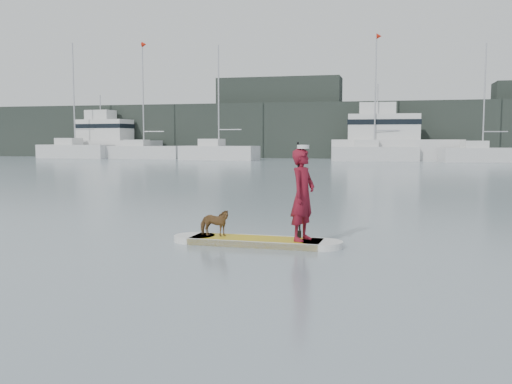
% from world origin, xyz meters
% --- Properties ---
extents(ground, '(140.00, 140.00, 0.00)m').
position_xyz_m(ground, '(0.00, 0.00, 0.00)').
color(ground, slate).
rests_on(ground, ground).
extents(paddleboard, '(3.30, 0.90, 0.12)m').
position_xyz_m(paddleboard, '(0.21, -0.37, 0.06)').
color(paddleboard, gold).
rests_on(paddleboard, ground).
extents(paddler, '(0.58, 0.71, 1.70)m').
position_xyz_m(paddler, '(1.10, -0.41, 0.97)').
color(paddler, maroon).
rests_on(paddler, paddleboard).
extents(white_cap, '(0.22, 0.22, 0.07)m').
position_xyz_m(white_cap, '(1.10, -0.41, 1.85)').
color(white_cap, silver).
rests_on(white_cap, paddler).
extents(dog, '(0.63, 0.31, 0.52)m').
position_xyz_m(dog, '(-0.63, -0.34, 0.38)').
color(dog, brown).
rests_on(dog, paddleboard).
extents(paddle, '(0.10, 0.30, 2.00)m').
position_xyz_m(paddle, '(0.99, -0.14, 0.80)').
color(paddle, black).
rests_on(paddle, ground).
extents(sailboat_a, '(8.81, 3.81, 12.37)m').
position_xyz_m(sailboat_a, '(-31.08, 45.36, 0.86)').
color(sailboat_a, silver).
rests_on(sailboat_a, ground).
extents(sailboat_b, '(8.24, 2.57, 12.20)m').
position_xyz_m(sailboat_b, '(-23.09, 45.61, 0.85)').
color(sailboat_b, silver).
rests_on(sailboat_b, ground).
extents(sailboat_c, '(8.01, 3.57, 11.12)m').
position_xyz_m(sailboat_c, '(-13.93, 42.95, 0.82)').
color(sailboat_c, silver).
rests_on(sailboat_c, ground).
extents(sailboat_d, '(8.31, 3.51, 11.88)m').
position_xyz_m(sailboat_d, '(0.98, 44.56, 0.85)').
color(sailboat_d, silver).
rests_on(sailboat_d, ground).
extents(sailboat_e, '(7.58, 3.77, 10.52)m').
position_xyz_m(sailboat_e, '(10.53, 43.77, 0.75)').
color(sailboat_e, silver).
rests_on(sailboat_e, ground).
extents(motor_yacht_a, '(12.46, 4.39, 7.37)m').
position_xyz_m(motor_yacht_a, '(2.51, 46.41, 2.07)').
color(motor_yacht_a, silver).
rests_on(motor_yacht_a, ground).
extents(motor_yacht_b, '(11.03, 4.88, 7.04)m').
position_xyz_m(motor_yacht_b, '(-28.51, 48.42, 1.98)').
color(motor_yacht_b, silver).
rests_on(motor_yacht_b, ground).
extents(shore_mass, '(90.00, 6.00, 6.00)m').
position_xyz_m(shore_mass, '(0.00, 53.00, 3.00)').
color(shore_mass, black).
rests_on(shore_mass, ground).
extents(shore_building_west, '(14.00, 4.00, 9.00)m').
position_xyz_m(shore_building_west, '(-10.00, 54.00, 4.50)').
color(shore_building_west, black).
rests_on(shore_building_west, ground).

